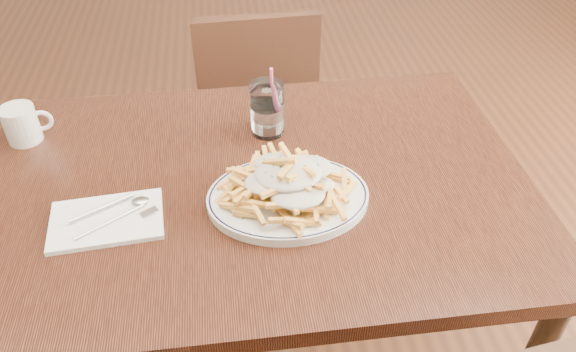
{
  "coord_description": "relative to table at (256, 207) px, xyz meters",
  "views": [
    {
      "loc": [
        -0.05,
        -0.94,
        1.54
      ],
      "look_at": [
        0.06,
        -0.08,
        0.82
      ],
      "focal_mm": 35.0,
      "sensor_mm": 36.0,
      "label": 1
    }
  ],
  "objects": [
    {
      "name": "table",
      "position": [
        0.0,
        0.0,
        0.0
      ],
      "size": [
        1.2,
        0.8,
        0.75
      ],
      "color": "black",
      "rests_on": "ground"
    },
    {
      "name": "chair_far",
      "position": [
        0.06,
        0.73,
        -0.19
      ],
      "size": [
        0.41,
        0.41,
        0.84
      ],
      "color": "black",
      "rests_on": "ground"
    },
    {
      "name": "coffee_mug",
      "position": [
        -0.52,
        0.22,
        0.12
      ],
      "size": [
        0.11,
        0.08,
        0.09
      ],
      "color": "silver",
      "rests_on": "table"
    },
    {
      "name": "fries_plate",
      "position": [
        0.06,
        -0.08,
        0.09
      ],
      "size": [
        0.36,
        0.32,
        0.02
      ],
      "color": "silver",
      "rests_on": "table"
    },
    {
      "name": "cutlery",
      "position": [
        -0.3,
        -0.09,
        0.09
      ],
      "size": [
        0.17,
        0.15,
        0.01
      ],
      "color": "silver",
      "rests_on": "napkin"
    },
    {
      "name": "loaded_fries",
      "position": [
        0.06,
        -0.08,
        0.14
      ],
      "size": [
        0.32,
        0.29,
        0.08
      ],
      "color": "#EDAF48",
      "rests_on": "fries_plate"
    },
    {
      "name": "water_glass",
      "position": [
        0.05,
        0.18,
        0.14
      ],
      "size": [
        0.08,
        0.08,
        0.18
      ],
      "color": "white",
      "rests_on": "table"
    },
    {
      "name": "napkin",
      "position": [
        -0.3,
        -0.09,
        0.08
      ],
      "size": [
        0.23,
        0.16,
        0.01
      ],
      "primitive_type": "cube",
      "rotation": [
        0.0,
        0.0,
        0.08
      ],
      "color": "white",
      "rests_on": "table"
    }
  ]
}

